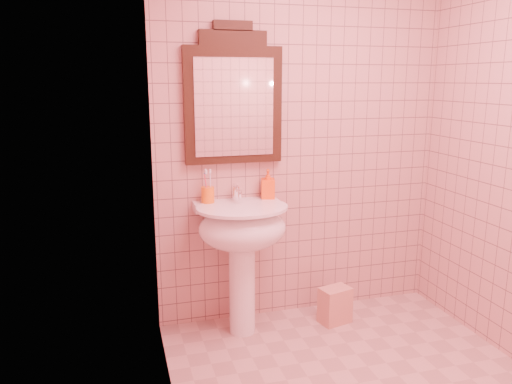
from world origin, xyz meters
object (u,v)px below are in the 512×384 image
object	(u,v)px
soap_dispenser	(268,184)
toothbrush_cup	(208,195)
mirror	(233,99)
pedestal_sink	(242,237)
towel	(335,305)

from	to	relation	value
soap_dispenser	toothbrush_cup	bearing A→B (deg)	-163.94
mirror	soap_dispenser	size ratio (longest dim) A/B	4.51
toothbrush_cup	soap_dispenser	size ratio (longest dim) A/B	0.99
pedestal_sink	mirror	size ratio (longest dim) A/B	0.98
soap_dispenser	pedestal_sink	bearing A→B (deg)	-129.77
soap_dispenser	mirror	bearing A→B (deg)	-176.63
mirror	towel	bearing A→B (deg)	-20.53
soap_dispenser	towel	world-z (taller)	soap_dispenser
towel	pedestal_sink	bearing A→B (deg)	176.41
toothbrush_cup	towel	bearing A→B (deg)	-12.66
pedestal_sink	towel	bearing A→B (deg)	-3.59
towel	mirror	bearing A→B (deg)	159.47
pedestal_sink	mirror	bearing A→B (deg)	90.00
mirror	toothbrush_cup	bearing A→B (deg)	-163.87
mirror	toothbrush_cup	xyz separation A→B (m)	(-0.19, -0.05, -0.60)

